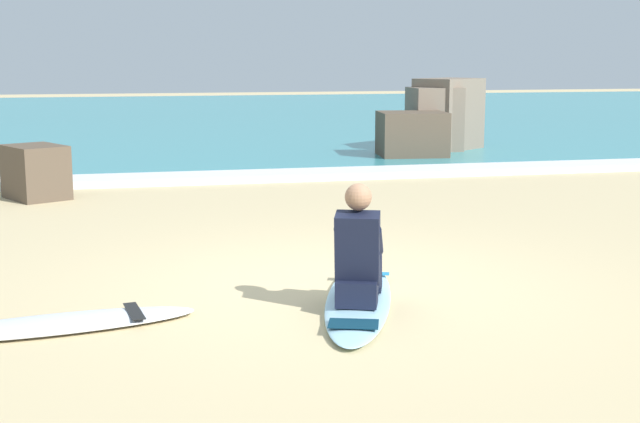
{
  "coord_description": "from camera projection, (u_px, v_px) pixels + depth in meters",
  "views": [
    {
      "loc": [
        -1.72,
        -7.22,
        1.99
      ],
      "look_at": [
        0.05,
        0.64,
        0.55
      ],
      "focal_mm": 49.14,
      "sensor_mm": 36.0,
      "label": 1
    }
  ],
  "objects": [
    {
      "name": "surfer_seated",
      "position": [
        358.0,
        256.0,
        6.86
      ],
      "size": [
        0.55,
        0.77,
        0.95
      ],
      "color": "black",
      "rests_on": "surfboard_main"
    },
    {
      "name": "rock_outcrop_distant",
      "position": [
        435.0,
        123.0,
        17.39
      ],
      "size": [
        2.6,
        2.38,
        1.53
      ],
      "color": "#756656",
      "rests_on": "ground"
    },
    {
      "name": "shoreline_rock",
      "position": [
        36.0,
        172.0,
        12.25
      ],
      "size": [
        1.02,
        1.1,
        0.75
      ],
      "primitive_type": "cube",
      "rotation": [
        0.0,
        0.0,
        0.5
      ],
      "color": "brown",
      "rests_on": "ground"
    },
    {
      "name": "surfboard_main",
      "position": [
        359.0,
        299.0,
        7.13
      ],
      "size": [
        1.26,
        2.53,
        0.08
      ],
      "color": "#9ED1E5",
      "rests_on": "ground"
    },
    {
      "name": "ground_plane",
      "position": [
        330.0,
        286.0,
        7.65
      ],
      "size": [
        80.0,
        80.0,
        0.0
      ],
      "primitive_type": "plane",
      "color": "#CCB584"
    },
    {
      "name": "breaking_foam",
      "position": [
        234.0,
        177.0,
        14.11
      ],
      "size": [
        80.0,
        0.9,
        0.11
      ],
      "primitive_type": "cube",
      "color": "white",
      "rests_on": "ground"
    },
    {
      "name": "sea",
      "position": [
        179.0,
        118.0,
        27.26
      ],
      "size": [
        80.0,
        28.0,
        0.1
      ],
      "primitive_type": "cube",
      "color": "teal",
      "rests_on": "ground"
    },
    {
      "name": "surfboard_spare_near",
      "position": [
        54.0,
        324.0,
        6.45
      ],
      "size": [
        2.16,
        0.82,
        0.08
      ],
      "color": "silver",
      "rests_on": "ground"
    }
  ]
}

